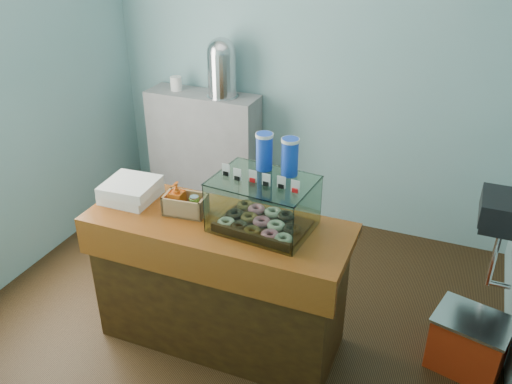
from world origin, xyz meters
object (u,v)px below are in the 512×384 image
at_px(red_cooler, 468,343).
at_px(display_case, 266,199).
at_px(counter, 220,282).
at_px(coffee_urn, 222,66).

bearing_deg(red_cooler, display_case, -153.77).
height_order(display_case, red_cooler, display_case).
xyz_separation_m(counter, display_case, (0.27, 0.08, 0.61)).
bearing_deg(display_case, red_cooler, 17.26).
distance_m(display_case, red_cooler, 1.54).
relative_size(counter, display_case, 2.69).
relative_size(coffee_urn, red_cooler, 0.99).
height_order(counter, red_cooler, counter).
bearing_deg(coffee_urn, counter, -65.99).
relative_size(display_case, coffee_urn, 1.19).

